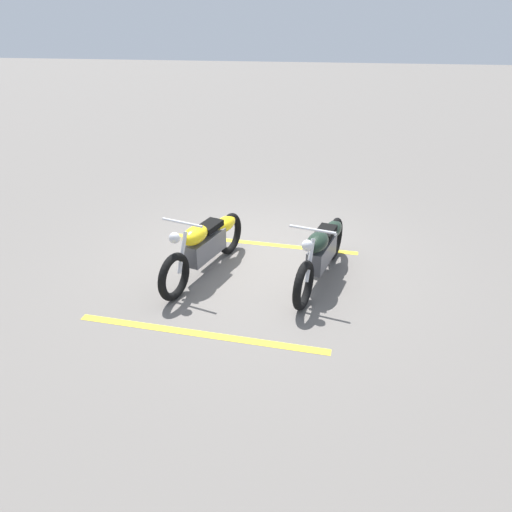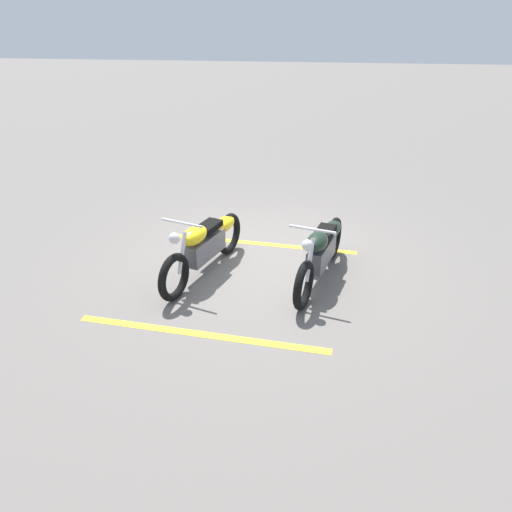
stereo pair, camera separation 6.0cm
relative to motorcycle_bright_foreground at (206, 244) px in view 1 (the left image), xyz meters
The scene contains 5 objects.
ground_plane 1.09m from the motorcycle_bright_foreground, 122.22° to the left, with size 60.00×60.00×0.00m, color #66605B.
motorcycle_bright_foreground is the anchor object (origin of this frame).
motorcycle_dark_foreground 1.70m from the motorcycle_bright_foreground, 90.57° to the left, with size 2.18×0.79×1.04m.
parking_stripe_near 1.36m from the motorcycle_bright_foreground, 146.88° to the left, with size 3.20×0.12×0.01m, color yellow.
parking_stripe_mid 1.65m from the motorcycle_bright_foreground, ahead, with size 3.20×0.12×0.01m, color yellow.
Camera 1 is at (6.91, 0.78, 3.61)m, focal length 34.65 mm.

